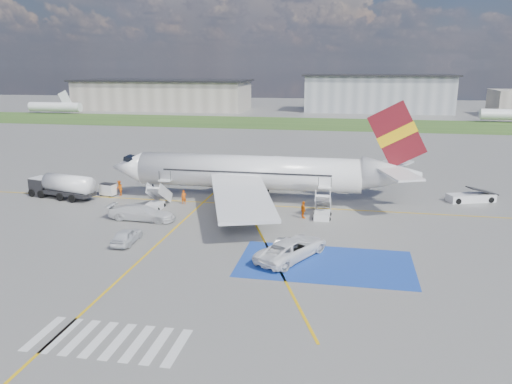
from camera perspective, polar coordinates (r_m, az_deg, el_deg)
ground at (r=46.17m, az=-4.34°, el=-5.42°), size 400.00×400.00×0.00m
grass_strip at (r=138.28m, az=5.96°, el=7.79°), size 400.00×30.00×0.01m
taxiway_line_main at (r=57.29m, az=-1.24°, el=-1.43°), size 120.00×0.20×0.01m
taxiway_line_cross at (r=39.16m, az=-15.40°, el=-9.64°), size 0.20×60.00×0.01m
taxiway_line_diag at (r=57.29m, az=-1.24°, el=-1.43°), size 20.71×56.45×0.01m
staging_box at (r=41.02m, az=7.93°, el=-8.11°), size 14.00×8.00×0.01m
crosswalk at (r=31.48m, az=-16.50°, el=-15.94°), size 9.00×4.00×0.01m
terminal_west at (r=184.64m, az=-10.58°, el=10.81°), size 60.00×22.00×10.00m
terminal_centre at (r=177.39m, az=13.72°, el=10.84°), size 48.00×18.00×12.00m
airliner at (r=58.10m, az=0.60°, el=2.23°), size 36.81×32.95×11.92m
airstairs_fwd at (r=56.81m, az=-11.36°, el=-1.21°), size 1.90×5.20×3.60m
airstairs_aft at (r=52.85m, az=7.60°, el=-2.23°), size 1.90×5.20×3.60m
fuel_tanker at (r=64.07m, az=-21.27°, el=0.42°), size 8.95×4.27×2.96m
gpu_cart at (r=63.61m, az=-16.56°, el=0.20°), size 2.07×1.57×1.54m
belt_loader at (r=63.67m, az=23.37°, el=-0.62°), size 6.08×3.67×1.76m
car_silver_a at (r=46.32m, az=-14.59°, el=-4.88°), size 1.76×4.14×1.40m
car_silver_b at (r=42.23m, az=3.58°, el=-6.25°), size 2.47×4.73×1.48m
van_white_a at (r=41.56m, az=4.19°, el=-6.06°), size 5.20×6.54×2.23m
van_white_b at (r=52.68m, az=-12.96°, el=-2.05°), size 5.38×2.38×2.08m
crew_fwd at (r=57.88m, az=-8.25°, el=-0.58°), size 0.63×0.45×1.64m
crew_nose at (r=63.08m, az=-15.36°, el=0.42°), size 1.04×1.14×1.91m
crew_aft at (r=52.20m, az=5.43°, el=-2.04°), size 0.88×1.15×1.82m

